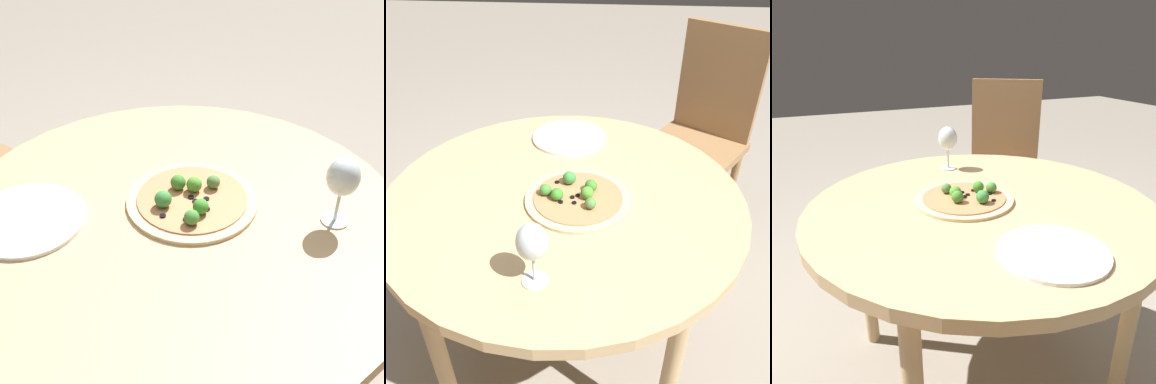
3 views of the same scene
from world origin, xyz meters
The scene contains 6 objects.
ground_plane centered at (0.00, 0.00, 0.00)m, with size 12.00×12.00×0.00m, color gray.
dining_table centered at (0.00, 0.00, 0.64)m, with size 1.07×1.07×0.70m.
chair centered at (-0.80, 0.55, 0.53)m, with size 0.56×0.56×0.98m.
pizza centered at (0.03, 0.04, 0.72)m, with size 0.31×0.31×0.05m.
wine_glass centered at (0.35, -0.03, 0.82)m, with size 0.07×0.07×0.17m.
plate_near centered at (-0.34, -0.02, 0.71)m, with size 0.26×0.26×0.01m.
Camera 2 is at (1.03, 0.14, 1.45)m, focal length 40.00 mm.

